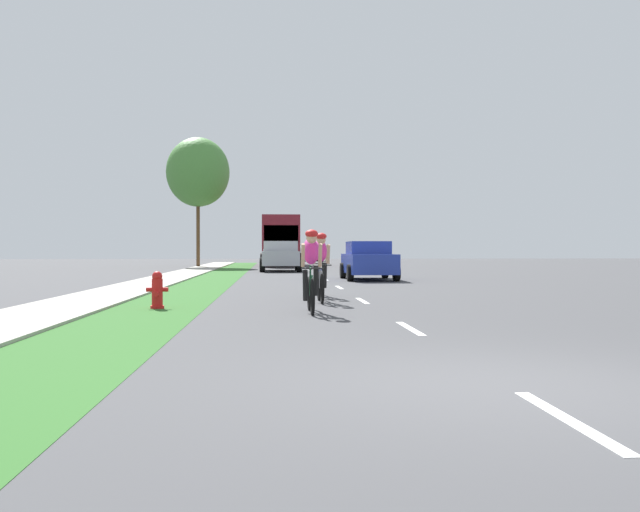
{
  "coord_description": "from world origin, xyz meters",
  "views": [
    {
      "loc": [
        -2.09,
        -5.92,
        1.21
      ],
      "look_at": [
        -0.48,
        17.53,
        0.98
      ],
      "focal_mm": 38.44,
      "sensor_mm": 36.0,
      "label": 1
    }
  ],
  "objects_px": {
    "fire_hydrant_red": "(157,290)",
    "suv_white": "(308,252)",
    "sedan_blue": "(368,260)",
    "cyclist_distant": "(320,265)",
    "cyclist_lead": "(311,270)",
    "cyclist_trailing": "(321,267)",
    "pickup_silver": "(280,256)",
    "street_tree_far": "(198,172)",
    "bus_maroon": "(280,239)"
  },
  "relations": [
    {
      "from": "cyclist_lead",
      "to": "cyclist_trailing",
      "type": "relative_size",
      "value": 1.0
    },
    {
      "from": "cyclist_distant",
      "to": "sedan_blue",
      "type": "xyz_separation_m",
      "value": [
        2.58,
        9.54,
        -0.04
      ]
    },
    {
      "from": "bus_maroon",
      "to": "suv_white",
      "type": "distance_m",
      "value": 19.84
    },
    {
      "from": "cyclist_lead",
      "to": "sedan_blue",
      "type": "height_order",
      "value": "cyclist_lead"
    },
    {
      "from": "cyclist_trailing",
      "to": "suv_white",
      "type": "height_order",
      "value": "suv_white"
    },
    {
      "from": "cyclist_trailing",
      "to": "sedan_blue",
      "type": "height_order",
      "value": "cyclist_trailing"
    },
    {
      "from": "pickup_silver",
      "to": "fire_hydrant_red",
      "type": "bearing_deg",
      "value": -96.73
    },
    {
      "from": "cyclist_trailing",
      "to": "street_tree_far",
      "type": "relative_size",
      "value": 0.2
    },
    {
      "from": "cyclist_lead",
      "to": "cyclist_trailing",
      "type": "distance_m",
      "value": 2.61
    },
    {
      "from": "pickup_silver",
      "to": "suv_white",
      "type": "xyz_separation_m",
      "value": [
        3.23,
        32.36,
        0.12
      ]
    },
    {
      "from": "sedan_blue",
      "to": "street_tree_far",
      "type": "distance_m",
      "value": 22.5
    },
    {
      "from": "cyclist_trailing",
      "to": "sedan_blue",
      "type": "relative_size",
      "value": 0.4
    },
    {
      "from": "sedan_blue",
      "to": "suv_white",
      "type": "height_order",
      "value": "suv_white"
    },
    {
      "from": "cyclist_lead",
      "to": "bus_maroon",
      "type": "distance_m",
      "value": 37.44
    },
    {
      "from": "cyclist_trailing",
      "to": "suv_white",
      "type": "xyz_separation_m",
      "value": [
        2.56,
        54.4,
        0.14
      ]
    },
    {
      "from": "fire_hydrant_red",
      "to": "cyclist_trailing",
      "type": "distance_m",
      "value": 3.74
    },
    {
      "from": "cyclist_distant",
      "to": "sedan_blue",
      "type": "bearing_deg",
      "value": 74.86
    },
    {
      "from": "fire_hydrant_red",
      "to": "cyclist_trailing",
      "type": "relative_size",
      "value": 0.44
    },
    {
      "from": "cyclist_distant",
      "to": "sedan_blue",
      "type": "relative_size",
      "value": 0.4
    },
    {
      "from": "street_tree_far",
      "to": "cyclist_lead",
      "type": "bearing_deg",
      "value": -80.32
    },
    {
      "from": "fire_hydrant_red",
      "to": "suv_white",
      "type": "relative_size",
      "value": 0.16
    },
    {
      "from": "sedan_blue",
      "to": "cyclist_distant",
      "type": "bearing_deg",
      "value": -105.14
    },
    {
      "from": "cyclist_trailing",
      "to": "bus_maroon",
      "type": "height_order",
      "value": "bus_maroon"
    },
    {
      "from": "suv_white",
      "to": "street_tree_far",
      "type": "bearing_deg",
      "value": -110.65
    },
    {
      "from": "cyclist_lead",
      "to": "cyclist_distant",
      "type": "bearing_deg",
      "value": 83.84
    },
    {
      "from": "cyclist_distant",
      "to": "street_tree_far",
      "type": "height_order",
      "value": "street_tree_far"
    },
    {
      "from": "fire_hydrant_red",
      "to": "street_tree_far",
      "type": "distance_m",
      "value": 33.38
    },
    {
      "from": "cyclist_trailing",
      "to": "cyclist_distant",
      "type": "bearing_deg",
      "value": 86.4
    },
    {
      "from": "cyclist_lead",
      "to": "bus_maroon",
      "type": "bearing_deg",
      "value": 90.28
    },
    {
      "from": "fire_hydrant_red",
      "to": "suv_white",
      "type": "bearing_deg",
      "value": 83.87
    },
    {
      "from": "sedan_blue",
      "to": "pickup_silver",
      "type": "height_order",
      "value": "pickup_silver"
    },
    {
      "from": "fire_hydrant_red",
      "to": "suv_white",
      "type": "distance_m",
      "value": 56.13
    },
    {
      "from": "cyclist_trailing",
      "to": "bus_maroon",
      "type": "bearing_deg",
      "value": 90.9
    },
    {
      "from": "sedan_blue",
      "to": "bus_maroon",
      "type": "bearing_deg",
      "value": 97.9
    },
    {
      "from": "suv_white",
      "to": "pickup_silver",
      "type": "bearing_deg",
      "value": -95.69
    },
    {
      "from": "bus_maroon",
      "to": "street_tree_far",
      "type": "bearing_deg",
      "value": -147.81
    },
    {
      "from": "cyclist_trailing",
      "to": "sedan_blue",
      "type": "xyz_separation_m",
      "value": [
        2.7,
        11.41,
        -0.04
      ]
    },
    {
      "from": "pickup_silver",
      "to": "street_tree_far",
      "type": "bearing_deg",
      "value": 120.57
    },
    {
      "from": "fire_hydrant_red",
      "to": "bus_maroon",
      "type": "distance_m",
      "value": 36.39
    },
    {
      "from": "cyclist_lead",
      "to": "street_tree_far",
      "type": "height_order",
      "value": "street_tree_far"
    },
    {
      "from": "cyclist_lead",
      "to": "sedan_blue",
      "type": "bearing_deg",
      "value": 77.65
    },
    {
      "from": "fire_hydrant_red",
      "to": "sedan_blue",
      "type": "relative_size",
      "value": 0.18
    },
    {
      "from": "cyclist_lead",
      "to": "street_tree_far",
      "type": "distance_m",
      "value": 34.84
    },
    {
      "from": "cyclist_distant",
      "to": "sedan_blue",
      "type": "height_order",
      "value": "cyclist_distant"
    },
    {
      "from": "fire_hydrant_red",
      "to": "pickup_silver",
      "type": "relative_size",
      "value": 0.15
    },
    {
      "from": "fire_hydrant_red",
      "to": "cyclist_lead",
      "type": "bearing_deg",
      "value": -20.92
    },
    {
      "from": "cyclist_distant",
      "to": "cyclist_trailing",
      "type": "bearing_deg",
      "value": -93.6
    },
    {
      "from": "cyclist_trailing",
      "to": "street_tree_far",
      "type": "xyz_separation_m",
      "value": [
        -6.15,
        31.31,
        5.61
      ]
    },
    {
      "from": "cyclist_distant",
      "to": "fire_hydrant_red",
      "type": "bearing_deg",
      "value": -137.33
    },
    {
      "from": "street_tree_far",
      "to": "sedan_blue",
      "type": "bearing_deg",
      "value": -66.03
    }
  ]
}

